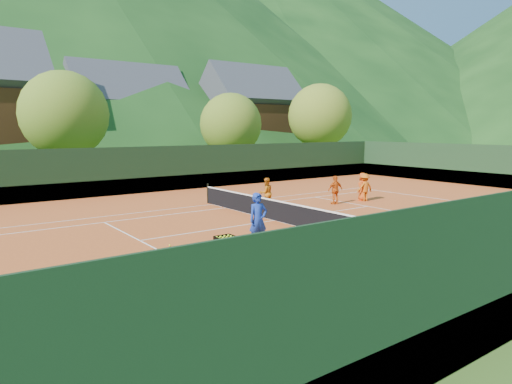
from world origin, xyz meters
TOP-DOWN VIEW (x-y plane):
  - ground at (0.00, 0.00)m, footprint 400.00×400.00m
  - clay_court at (0.00, 0.00)m, footprint 40.00×24.00m
  - mountain_far_right at (90.00, 150.00)m, footprint 260.00×260.00m
  - coach at (-3.40, -3.36)m, footprint 0.74×0.52m
  - student_a at (1.67, 2.81)m, footprint 0.85×0.70m
  - student_b at (5.52, 1.58)m, footprint 0.98×0.52m
  - student_c at (7.70, 1.52)m, footprint 0.93×0.79m
  - student_d at (7.67, 1.35)m, footprint 1.10×0.74m
  - tennis_ball_0 at (-5.86, -1.42)m, footprint 0.07×0.07m
  - tennis_ball_1 at (-7.70, -6.30)m, footprint 0.07×0.07m
  - tennis_ball_2 at (4.34, -1.69)m, footprint 0.07×0.07m
  - tennis_ball_3 at (0.61, -4.19)m, footprint 0.07×0.07m
  - tennis_ball_4 at (-2.22, -2.11)m, footprint 0.07×0.07m
  - tennis_ball_5 at (-8.27, -2.93)m, footprint 0.07×0.07m
  - tennis_ball_6 at (-2.73, -6.26)m, footprint 0.07×0.07m
  - tennis_ball_7 at (4.65, -4.94)m, footprint 0.07×0.07m
  - tennis_ball_8 at (4.98, -5.86)m, footprint 0.07×0.07m
  - tennis_ball_9 at (-5.73, -7.65)m, footprint 0.07×0.07m
  - tennis_ball_10 at (-2.47, -6.90)m, footprint 0.07×0.07m
  - tennis_ball_11 at (-8.36, -6.21)m, footprint 0.07×0.07m
  - tennis_ball_12 at (-6.16, -7.82)m, footprint 0.07×0.07m
  - tennis_ball_13 at (-4.75, -7.81)m, footprint 0.07×0.07m
  - tennis_ball_14 at (0.18, -5.31)m, footprint 0.07×0.07m
  - tennis_ball_15 at (-1.43, -3.78)m, footprint 0.07×0.07m
  - tennis_ball_16 at (-3.44, -5.01)m, footprint 0.07×0.07m
  - tennis_ball_17 at (5.51, -6.99)m, footprint 0.07×0.07m
  - tennis_ball_18 at (-8.09, -4.50)m, footprint 0.07×0.07m
  - court_lines at (0.00, 0.00)m, footprint 23.83×11.03m
  - tennis_net at (0.00, 0.00)m, footprint 0.10×12.07m
  - perimeter_fence at (0.00, 0.00)m, footprint 40.40×24.24m
  - ball_hopper at (-5.68, -4.89)m, footprint 0.57×0.57m
  - chalet_mid at (6.00, 34.00)m, footprint 12.65×8.82m
  - chalet_right at (20.00, 30.00)m, footprint 11.50×8.82m
  - tree_b at (-4.00, 20.00)m, footprint 6.40×6.40m
  - tree_c at (10.00, 19.00)m, footprint 5.60×5.60m
  - tree_d at (22.00, 20.00)m, footprint 6.80×6.80m

SIDE VIEW (x-z plane):
  - ground at x=0.00m, z-range 0.00..0.00m
  - clay_court at x=0.00m, z-range 0.00..0.02m
  - court_lines at x=0.00m, z-range 0.02..0.03m
  - tennis_ball_0 at x=-5.86m, z-range 0.02..0.09m
  - tennis_ball_1 at x=-7.70m, z-range 0.02..0.09m
  - tennis_ball_2 at x=4.34m, z-range 0.02..0.09m
  - tennis_ball_3 at x=0.61m, z-range 0.02..0.09m
  - tennis_ball_4 at x=-2.22m, z-range 0.02..0.09m
  - tennis_ball_5 at x=-8.27m, z-range 0.02..0.09m
  - tennis_ball_6 at x=-2.73m, z-range 0.02..0.09m
  - tennis_ball_7 at x=4.65m, z-range 0.02..0.09m
  - tennis_ball_8 at x=4.98m, z-range 0.02..0.09m
  - tennis_ball_9 at x=-5.73m, z-range 0.02..0.09m
  - tennis_ball_10 at x=-2.47m, z-range 0.02..0.09m
  - tennis_ball_11 at x=-8.36m, z-range 0.02..0.09m
  - tennis_ball_12 at x=-6.16m, z-range 0.02..0.09m
  - tennis_ball_13 at x=-4.75m, z-range 0.02..0.09m
  - tennis_ball_14 at x=0.18m, z-range 0.02..0.09m
  - tennis_ball_15 at x=-1.43m, z-range 0.02..0.09m
  - tennis_ball_16 at x=-3.44m, z-range 0.02..0.09m
  - tennis_ball_17 at x=5.51m, z-range 0.02..0.09m
  - tennis_ball_18 at x=-8.09m, z-range 0.02..0.09m
  - tennis_net at x=0.00m, z-range -0.03..1.07m
  - ball_hopper at x=-5.68m, z-range 0.27..1.27m
  - student_d at x=7.67m, z-range 0.02..1.60m
  - student_b at x=5.52m, z-range 0.02..1.60m
  - student_a at x=1.67m, z-range 0.02..1.62m
  - student_c at x=7.70m, z-range 0.02..1.64m
  - coach at x=-3.40m, z-range 0.02..1.95m
  - perimeter_fence at x=0.00m, z-range -0.23..2.77m
  - tree_c at x=10.00m, z-range 0.87..8.22m
  - chalet_mid at x=6.00m, z-range -0.74..10.72m
  - tree_b at x=-4.00m, z-range 0.99..9.39m
  - chalet_right at x=20.00m, z-range -0.70..11.21m
  - tree_d at x=22.00m, z-range 1.06..9.98m
  - mountain_far_right at x=90.00m, z-range 0.00..95.00m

